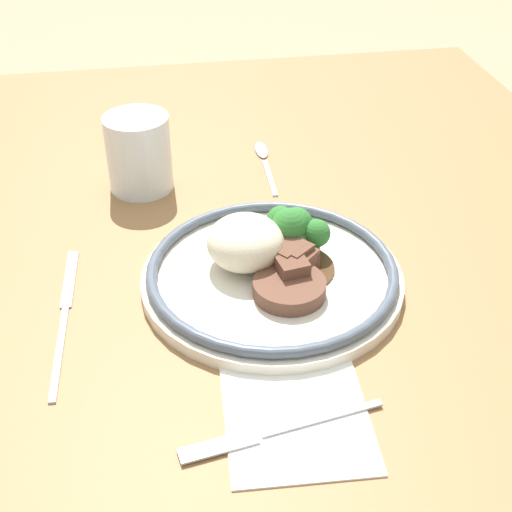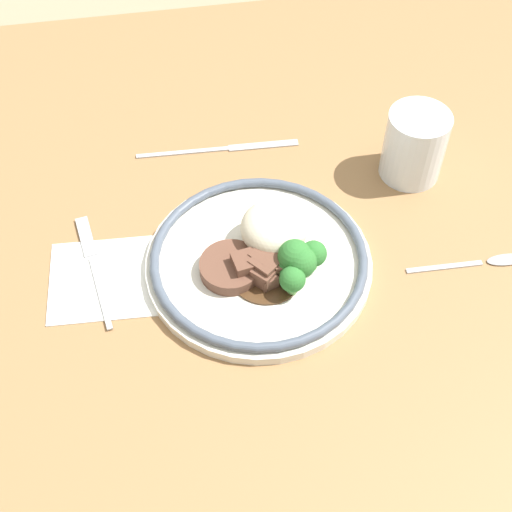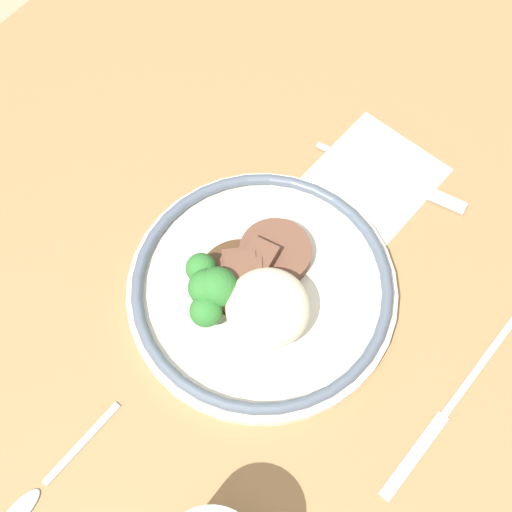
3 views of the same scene
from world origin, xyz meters
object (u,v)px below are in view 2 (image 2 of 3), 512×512
at_px(juice_glass, 414,149).
at_px(fork, 92,259).
at_px(knife, 224,149).
at_px(spoon, 491,261).
at_px(plate, 263,257).

distance_m(juice_glass, fork, 0.45).
xyz_separation_m(juice_glass, fork, (-0.44, -0.08, -0.04)).
distance_m(knife, spoon, 0.40).
bearing_deg(spoon, juice_glass, 109.33).
relative_size(plate, knife, 1.20).
relative_size(fork, knife, 0.78).
bearing_deg(juice_glass, fork, -169.23).
height_order(knife, spoon, spoon).
height_order(juice_glass, fork, juice_glass).
distance_m(juice_glass, knife, 0.27).
xyz_separation_m(juice_glass, spoon, (0.05, -0.17, -0.04)).
bearing_deg(fork, juice_glass, -88.56).
distance_m(plate, knife, 0.22).
height_order(fork, spoon, same).
xyz_separation_m(plate, juice_glass, (0.23, 0.13, 0.02)).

